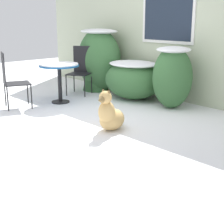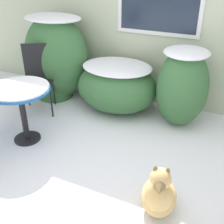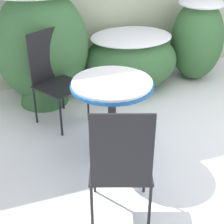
# 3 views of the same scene
# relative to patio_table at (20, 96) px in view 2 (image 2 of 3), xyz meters

# --- Properties ---
(ground_plane) EXTENTS (16.00, 16.00, 0.00)m
(ground_plane) POSITION_rel_patio_table_xyz_m (1.16, -0.28, -0.67)
(ground_plane) COLOR white
(house_wall) EXTENTS (8.00, 0.10, 3.04)m
(house_wall) POSITION_rel_patio_table_xyz_m (1.16, 1.91, 0.87)
(house_wall) COLOR #B2BC9E
(house_wall) RESTS_ON ground_plane
(shrub_left) EXTENTS (1.18, 0.85, 1.44)m
(shrub_left) POSITION_rel_patio_table_xyz_m (-0.41, 1.41, 0.08)
(shrub_left) COLOR #386638
(shrub_left) RESTS_ON ground_plane
(shrub_middle) EXTENTS (1.31, 1.06, 0.81)m
(shrub_middle) POSITION_rel_patio_table_xyz_m (0.77, 1.34, -0.24)
(shrub_middle) COLOR #386638
(shrub_middle) RESTS_ON ground_plane
(shrub_right) EXTENTS (0.74, 0.78, 1.17)m
(shrub_right) POSITION_rel_patio_table_xyz_m (1.80, 1.34, -0.05)
(shrub_right) COLOR #386638
(shrub_right) RESTS_ON ground_plane
(evergreen_bush) EXTENTS (0.63, 0.63, 1.45)m
(evergreen_bush) POSITION_rel_patio_table_xyz_m (-0.46, 1.34, 0.05)
(evergreen_bush) COLOR #386638
(evergreen_bush) RESTS_ON ground_plane
(patio_table) EXTENTS (0.80, 0.80, 0.80)m
(patio_table) POSITION_rel_patio_table_xyz_m (0.00, 0.00, 0.00)
(patio_table) COLOR black
(patio_table) RESTS_ON ground_plane
(patio_chair_near_table) EXTENTS (0.64, 0.64, 1.07)m
(patio_chair_near_table) POSITION_rel_patio_table_xyz_m (-0.40, 0.84, -0.10)
(patio_chair_near_table) COLOR black
(patio_chair_near_table) RESTS_ON ground_plane
(dog) EXTENTS (0.43, 0.66, 0.66)m
(dog) POSITION_rel_patio_table_xyz_m (2.03, -0.47, -0.43)
(dog) COLOR tan
(dog) RESTS_ON ground_plane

